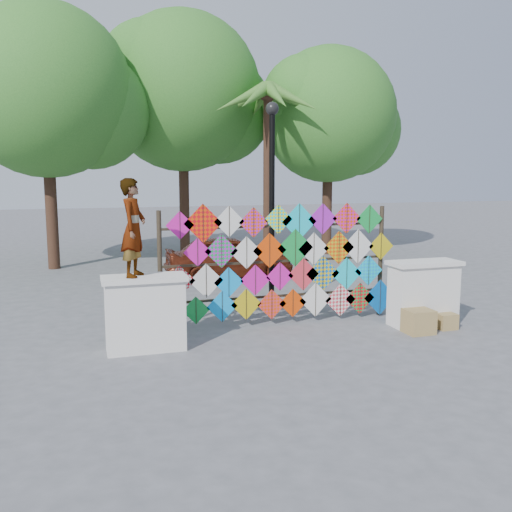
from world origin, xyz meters
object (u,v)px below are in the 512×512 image
object	(u,v)px
vendor_woman	(133,228)
sedan	(229,257)
lamppost	(272,186)
kite_rack	(285,263)

from	to	relation	value
vendor_woman	sedan	bearing A→B (deg)	-3.82
vendor_woman	lamppost	size ratio (longest dim) A/B	0.36
kite_rack	lamppost	bearing A→B (deg)	83.18
sedan	vendor_woman	bearing A→B (deg)	153.95
vendor_woman	sedan	world-z (taller)	vendor_woman
sedan	lamppost	world-z (taller)	lamppost
vendor_woman	lamppost	distance (m)	3.89
kite_rack	sedan	world-z (taller)	kite_rack
vendor_woman	lamppost	world-z (taller)	lamppost
kite_rack	sedan	xyz separation A→B (m)	(0.16, 5.04, -0.60)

